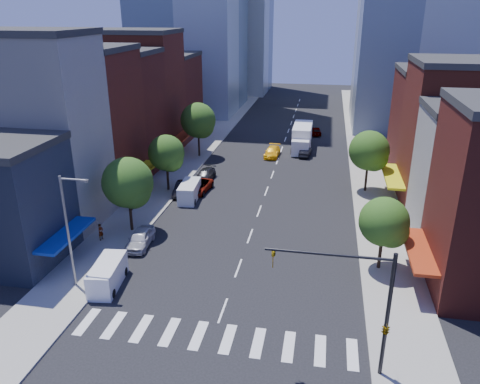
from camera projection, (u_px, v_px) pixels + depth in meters
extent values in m
plane|color=black|center=(223.00, 310.00, 33.61)|extent=(220.00, 220.00, 0.00)
cube|color=gray|center=(200.00, 148.00, 72.30)|extent=(5.00, 120.00, 0.15)
cube|color=gray|center=(366.00, 157.00, 68.06)|extent=(5.00, 120.00, 0.15)
cube|color=silver|center=(213.00, 337.00, 30.86)|extent=(19.00, 3.00, 0.01)
cube|color=beige|center=(35.00, 134.00, 44.86)|extent=(12.00, 8.00, 18.00)
cube|color=maroon|center=(80.00, 124.00, 53.00)|extent=(12.00, 9.00, 16.00)
cube|color=#581C16|center=(113.00, 113.00, 60.96)|extent=(12.00, 8.00, 15.00)
cube|color=maroon|center=(137.00, 95.00, 68.37)|extent=(12.00, 9.00, 17.00)
cube|color=#581C16|center=(160.00, 97.00, 77.80)|extent=(12.00, 10.00, 13.00)
cube|color=maroon|center=(465.00, 138.00, 49.26)|extent=(12.00, 10.00, 15.00)
cube|color=#581C16|center=(443.00, 126.00, 58.77)|extent=(12.00, 10.00, 13.00)
cylinder|color=black|center=(387.00, 317.00, 26.19)|extent=(0.24, 0.24, 8.00)
cylinder|color=black|center=(328.00, 254.00, 25.47)|extent=(7.00, 0.16, 0.16)
imported|color=gold|center=(273.00, 259.00, 26.20)|extent=(0.22, 0.18, 1.10)
imported|color=gold|center=(386.00, 328.00, 26.48)|extent=(0.48, 2.24, 0.90)
cylinder|color=slate|center=(68.00, 233.00, 34.86)|extent=(0.20, 0.20, 9.00)
cylinder|color=slate|center=(73.00, 179.00, 33.12)|extent=(2.00, 0.14, 0.14)
cube|color=slate|center=(85.00, 181.00, 32.98)|extent=(0.50, 0.25, 0.18)
cylinder|color=black|center=(130.00, 211.00, 44.85)|extent=(0.28, 0.28, 3.92)
sphere|color=#214A15|center=(128.00, 182.00, 43.78)|extent=(4.80, 4.80, 4.80)
sphere|color=#214A15|center=(133.00, 191.00, 43.66)|extent=(3.36, 3.36, 3.36)
cylinder|color=black|center=(168.00, 175.00, 54.97)|extent=(0.28, 0.28, 3.64)
sphere|color=#214A15|center=(166.00, 153.00, 53.97)|extent=(4.20, 4.20, 4.20)
sphere|color=#214A15|center=(171.00, 159.00, 53.83)|extent=(2.94, 2.94, 2.94)
cylinder|color=black|center=(199.00, 142.00, 67.68)|extent=(0.28, 0.28, 4.20)
sphere|color=#214A15|center=(198.00, 120.00, 66.52)|extent=(5.00, 5.00, 5.00)
sphere|color=#214A15|center=(202.00, 126.00, 66.42)|extent=(3.50, 3.50, 3.50)
cylinder|color=black|center=(381.00, 249.00, 38.31)|extent=(0.28, 0.28, 3.36)
sphere|color=#214A15|center=(384.00, 222.00, 37.38)|extent=(4.00, 4.00, 4.00)
sphere|color=#214A15|center=(391.00, 231.00, 37.23)|extent=(2.80, 2.80, 2.80)
cylinder|color=black|center=(366.00, 175.00, 54.67)|extent=(0.28, 0.28, 3.92)
sphere|color=#214A15|center=(369.00, 151.00, 53.60)|extent=(4.60, 4.60, 4.60)
sphere|color=#214A15|center=(374.00, 157.00, 53.48)|extent=(3.22, 3.22, 3.22)
imported|color=silver|center=(140.00, 238.00, 42.46)|extent=(2.07, 4.62, 1.54)
imported|color=black|center=(183.00, 188.00, 54.40)|extent=(1.82, 4.46, 1.44)
imported|color=#999999|center=(199.00, 187.00, 55.07)|extent=(2.75, 5.07, 1.35)
imported|color=black|center=(205.00, 175.00, 58.76)|extent=(2.20, 4.78, 1.35)
cube|color=white|center=(108.00, 275.00, 36.30)|extent=(2.40, 4.83, 1.95)
cube|color=black|center=(100.00, 284.00, 34.56)|extent=(1.82, 1.13, 0.84)
cylinder|color=black|center=(91.00, 293.00, 35.12)|extent=(0.32, 0.73, 0.71)
cylinder|color=black|center=(113.00, 294.00, 35.02)|extent=(0.32, 0.73, 0.71)
cylinder|color=black|center=(105.00, 271.00, 38.05)|extent=(0.32, 0.73, 0.71)
cylinder|color=black|center=(125.00, 272.00, 37.95)|extent=(0.32, 0.73, 0.71)
cube|color=white|center=(189.00, 191.00, 52.83)|extent=(2.22, 4.77, 1.95)
cube|color=black|center=(186.00, 195.00, 51.10)|extent=(1.79, 1.06, 0.84)
cylinder|color=black|center=(179.00, 202.00, 51.69)|extent=(0.29, 0.72, 0.71)
cylinder|color=black|center=(194.00, 202.00, 51.53)|extent=(0.29, 0.72, 0.71)
cylinder|color=black|center=(185.00, 191.00, 54.61)|extent=(0.29, 0.72, 0.71)
cylinder|color=black|center=(199.00, 192.00, 54.45)|extent=(0.29, 0.72, 0.71)
imported|color=yellow|center=(272.00, 152.00, 68.31)|extent=(2.16, 4.92, 1.41)
imported|color=black|center=(306.00, 152.00, 68.50)|extent=(1.83, 4.14, 1.32)
imported|color=#999999|center=(316.00, 131.00, 80.08)|extent=(2.16, 4.21, 1.37)
cube|color=white|center=(302.00, 137.00, 72.08)|extent=(2.74, 7.38, 3.63)
cube|color=white|center=(300.00, 148.00, 68.34)|extent=(2.50, 2.05, 2.27)
cylinder|color=black|center=(292.00, 150.00, 69.66)|extent=(0.34, 1.02, 1.02)
cylinder|color=black|center=(309.00, 151.00, 69.23)|extent=(0.34, 1.02, 1.02)
cylinder|color=black|center=(295.00, 142.00, 74.33)|extent=(0.34, 1.02, 1.02)
cylinder|color=black|center=(310.00, 142.00, 73.90)|extent=(0.34, 1.02, 1.02)
imported|color=#999999|center=(101.00, 232.00, 43.31)|extent=(0.53, 0.66, 1.58)
imported|color=#999999|center=(130.00, 202.00, 49.69)|extent=(0.68, 0.86, 1.77)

